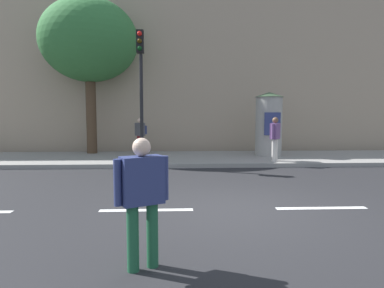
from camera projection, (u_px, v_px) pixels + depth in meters
ground_plane at (235, 209)px, 6.50m from camera, size 80.00×80.00×0.00m
sidewalk_curb at (205, 158)px, 13.46m from camera, size 36.00×4.00×0.15m
lane_markings at (235, 209)px, 6.50m from camera, size 25.80×0.16×0.01m
building_backdrop at (198, 67)px, 18.06m from camera, size 36.00×5.00×8.79m
traffic_light at (141, 75)px, 11.34m from camera, size 0.24×0.45×4.49m
poster_column at (269, 123)px, 13.72m from camera, size 1.18×1.18×2.60m
street_tree at (89, 41)px, 14.21m from camera, size 4.11×4.11×6.58m
pedestrian_with_backpack at (141, 191)px, 3.94m from camera, size 0.61×0.51×1.57m
pedestrian_in_red_top at (275, 135)px, 12.09m from camera, size 0.48×0.58×1.59m
pedestrian_tallest at (140, 132)px, 14.32m from camera, size 0.53×0.55×1.54m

